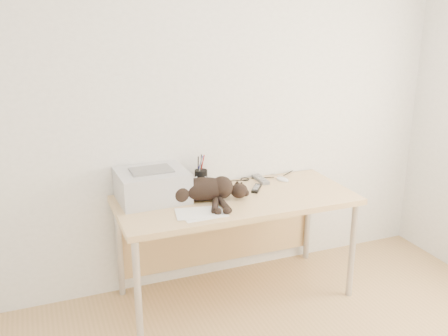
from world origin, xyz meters
name	(u,v)px	position (x,y,z in m)	size (l,w,h in m)	color
wall_back	(217,106)	(0.00, 1.75, 1.30)	(3.50, 3.50, 0.00)	white
desk	(231,211)	(0.00, 1.48, 0.61)	(1.60, 0.70, 0.74)	#D2B37B
printer	(152,185)	(-0.53, 1.56, 0.84)	(0.46, 0.39, 0.21)	#B2B2B7
papers	(201,213)	(-0.31, 1.21, 0.74)	(0.32, 0.24, 0.01)	white
cat	(199,191)	(-0.25, 1.42, 0.81)	(0.72, 0.42, 0.17)	black
mug	(201,184)	(-0.17, 1.62, 0.78)	(0.09, 0.09, 0.09)	white
pen_cup	(201,178)	(-0.15, 1.68, 0.80)	(0.09, 0.09, 0.23)	black
remote_grey	(261,179)	(0.30, 1.64, 0.75)	(0.06, 0.20, 0.02)	slate
remote_black	(256,188)	(0.19, 1.48, 0.75)	(0.04, 0.16, 0.02)	black
mouse	(283,178)	(0.46, 1.59, 0.76)	(0.07, 0.11, 0.04)	white
cable_tangle	(220,182)	(0.00, 1.70, 0.75)	(1.36, 0.07, 0.01)	black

